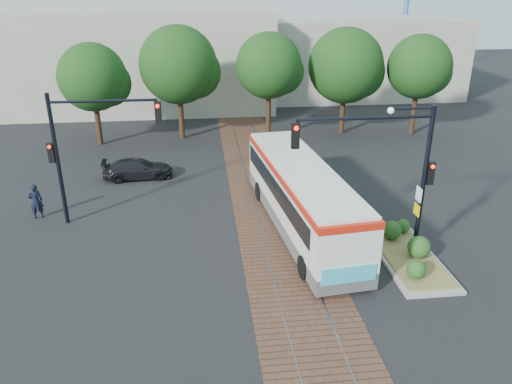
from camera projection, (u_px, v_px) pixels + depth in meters
ground at (285, 254)px, 20.37m from camera, size 120.00×120.00×0.00m
trackbed at (271, 212)px, 24.02m from camera, size 3.60×40.00×0.02m
tree_row at (264, 68)px, 33.58m from camera, size 26.40×5.60×7.67m
warehouses at (227, 57)px, 45.06m from camera, size 40.00×13.00×8.00m
city_bus at (301, 194)px, 21.90m from camera, size 3.49×11.24×2.96m
traffic_island at (408, 251)px, 19.92m from camera, size 2.20×5.20×1.13m
signal_pole_main at (395, 161)px, 18.40m from camera, size 5.49×0.46×6.00m
signal_pole_left at (82, 141)px, 21.61m from camera, size 4.99×0.34×6.00m
officer at (36, 201)px, 23.14m from camera, size 0.73×0.61×1.70m
parked_car at (138, 169)px, 27.94m from camera, size 3.97×1.88×1.12m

